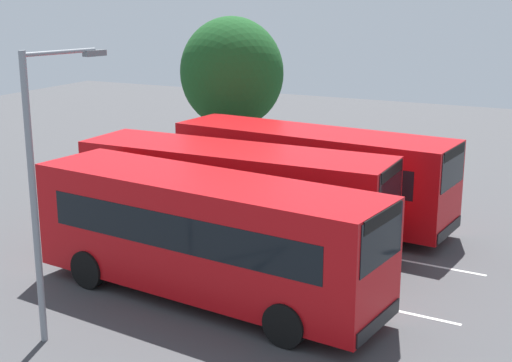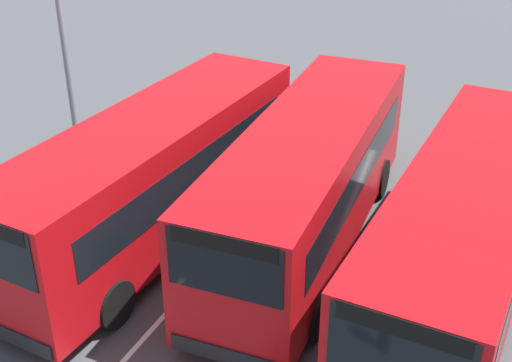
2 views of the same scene
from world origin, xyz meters
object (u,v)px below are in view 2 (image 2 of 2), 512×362
bus_center_right (464,236)px  street_lamp (70,49)px  bus_far_left (152,175)px  bus_center_left (307,181)px

bus_center_right → street_lamp: bearing=-95.7°
street_lamp → bus_far_left: bearing=-16.8°
bus_center_left → bus_center_right: (1.08, 3.79, 0.00)m
bus_center_left → street_lamp: 7.64m
bus_center_left → street_lamp: street_lamp is taller
bus_far_left → bus_center_right: same height
bus_far_left → street_lamp: (-2.19, -3.61, 2.11)m
bus_center_left → street_lamp: size_ratio=1.47×
bus_center_right → bus_center_left: bearing=-100.3°
bus_center_left → street_lamp: bearing=-98.9°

